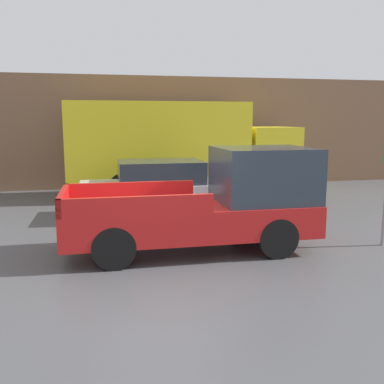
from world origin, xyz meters
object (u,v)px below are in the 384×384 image
at_px(pickup_truck, 215,203).
at_px(delivery_truck, 176,146).
at_px(newspaper_box, 156,175).
at_px(car, 158,188).

height_order(pickup_truck, delivery_truck, delivery_truck).
height_order(pickup_truck, newspaper_box, pickup_truck).
bearing_deg(car, pickup_truck, -78.01).
bearing_deg(pickup_truck, car, 101.99).
height_order(car, newspaper_box, car).
bearing_deg(newspaper_box, car, -96.75).
height_order(pickup_truck, car, pickup_truck).
bearing_deg(delivery_truck, pickup_truck, -93.00).
bearing_deg(car, delivery_truck, 71.05).
xyz_separation_m(pickup_truck, newspaper_box, (-0.15, 8.62, -0.48)).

